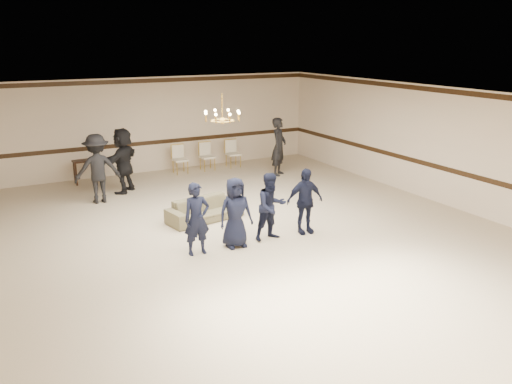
# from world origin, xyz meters

# --- Properties ---
(room) EXTENTS (12.01, 14.01, 3.21)m
(room) POSITION_xyz_m (0.00, 0.00, 1.60)
(room) COLOR beige
(room) RESTS_ON ground
(chair_rail) EXTENTS (12.00, 0.02, 0.14)m
(chair_rail) POSITION_xyz_m (0.00, 6.99, 1.00)
(chair_rail) COLOR black
(chair_rail) RESTS_ON wall_back
(crown_molding) EXTENTS (12.00, 0.02, 0.14)m
(crown_molding) POSITION_xyz_m (0.00, 6.99, 3.08)
(crown_molding) COLOR black
(crown_molding) RESTS_ON wall_back
(chandelier) EXTENTS (0.94, 0.94, 0.89)m
(chandelier) POSITION_xyz_m (0.00, 1.00, 2.88)
(chandelier) COLOR gold
(chandelier) RESTS_ON ceiling
(boy_a) EXTENTS (0.58, 0.39, 1.56)m
(boy_a) POSITION_xyz_m (-1.34, -0.55, 0.78)
(boy_a) COLOR black
(boy_a) RESTS_ON floor
(boy_b) EXTENTS (0.78, 0.53, 1.56)m
(boy_b) POSITION_xyz_m (-0.44, -0.55, 0.78)
(boy_b) COLOR black
(boy_b) RESTS_ON floor
(boy_c) EXTENTS (0.79, 0.63, 1.56)m
(boy_c) POSITION_xyz_m (0.46, -0.55, 0.78)
(boy_c) COLOR black
(boy_c) RESTS_ON floor
(boy_d) EXTENTS (0.95, 0.47, 1.56)m
(boy_d) POSITION_xyz_m (1.36, -0.55, 0.78)
(boy_d) COLOR black
(boy_d) RESTS_ON floor
(settee) EXTENTS (2.03, 1.10, 0.56)m
(settee) POSITION_xyz_m (-0.36, 1.38, 0.28)
(settee) COLOR #696646
(settee) RESTS_ON floor
(adult_left) EXTENTS (1.28, 0.77, 1.93)m
(adult_left) POSITION_xyz_m (-2.37, 4.18, 0.97)
(adult_left) COLOR black
(adult_left) RESTS_ON floor
(adult_mid) EXTENTS (1.65, 1.69, 1.93)m
(adult_mid) POSITION_xyz_m (-1.47, 4.88, 0.97)
(adult_mid) COLOR black
(adult_mid) RESTS_ON floor
(adult_right) EXTENTS (0.83, 0.81, 1.93)m
(adult_right) POSITION_xyz_m (3.63, 4.48, 0.97)
(adult_right) COLOR black
(adult_right) RESTS_ON floor
(banquet_chair_left) EXTENTS (0.46, 0.46, 0.96)m
(banquet_chair_left) POSITION_xyz_m (0.78, 6.23, 0.48)
(banquet_chair_left) COLOR beige
(banquet_chair_left) RESTS_ON floor
(banquet_chair_mid) EXTENTS (0.47, 0.47, 0.96)m
(banquet_chair_mid) POSITION_xyz_m (1.78, 6.23, 0.48)
(banquet_chair_mid) COLOR beige
(banquet_chair_mid) RESTS_ON floor
(banquet_chair_right) EXTENTS (0.48, 0.48, 0.96)m
(banquet_chair_right) POSITION_xyz_m (2.78, 6.23, 0.48)
(banquet_chair_right) COLOR beige
(banquet_chair_right) RESTS_ON floor
(console_table) EXTENTS (0.93, 0.44, 0.76)m
(console_table) POSITION_xyz_m (-2.22, 6.43, 0.38)
(console_table) COLOR black
(console_table) RESTS_ON floor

